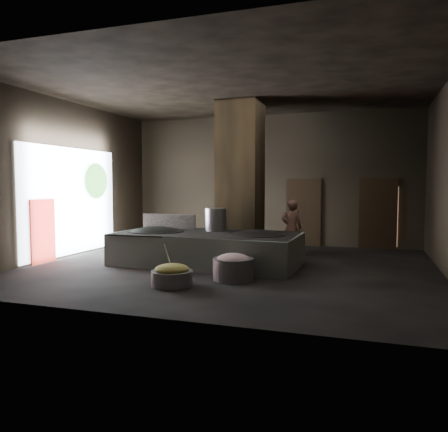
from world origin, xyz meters
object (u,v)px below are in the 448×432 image
(hearth_platform, at_px, (207,249))
(cook, at_px, (292,228))
(meat_basin, at_px, (233,269))
(veg_basin, at_px, (172,278))
(stock_pot, at_px, (216,220))
(wok_right, at_px, (258,238))
(wok_left, at_px, (156,234))

(hearth_platform, distance_m, cook, 2.76)
(meat_basin, bearing_deg, veg_basin, -138.97)
(cook, height_order, meat_basin, cook)
(cook, bearing_deg, hearth_platform, 29.56)
(cook, relative_size, meat_basin, 1.86)
(stock_pot, xyz_separation_m, veg_basin, (0.13, -3.04, -0.97))
(cook, bearing_deg, meat_basin, 62.44)
(wok_right, xyz_separation_m, stock_pot, (-1.30, 0.50, 0.38))
(hearth_platform, relative_size, meat_basin, 5.35)
(stock_pot, xyz_separation_m, meat_basin, (1.16, -2.14, -0.89))
(hearth_platform, height_order, veg_basin, hearth_platform)
(wok_right, bearing_deg, meat_basin, -94.72)
(wok_left, relative_size, stock_pot, 2.42)
(wok_right, distance_m, cook, 2.01)
(wok_left, xyz_separation_m, cook, (3.32, 2.04, 0.08))
(wok_right, bearing_deg, wok_left, -177.95)
(stock_pot, bearing_deg, hearth_platform, -95.19)
(wok_left, distance_m, wok_right, 2.80)
(wok_left, xyz_separation_m, veg_basin, (1.63, -2.44, -0.59))
(hearth_platform, xyz_separation_m, wok_right, (1.35, 0.05, 0.34))
(wok_left, distance_m, meat_basin, 3.12)
(hearth_platform, bearing_deg, veg_basin, -84.33)
(wok_right, xyz_separation_m, meat_basin, (-0.14, -1.64, -0.51))
(stock_pot, bearing_deg, meat_basin, -61.45)
(veg_basin, distance_m, meat_basin, 1.38)
(hearth_platform, height_order, wok_right, wok_right)
(hearth_platform, xyz_separation_m, stock_pot, (0.05, 0.55, 0.72))
(cook, xyz_separation_m, meat_basin, (-0.66, -3.58, -0.58))
(cook, distance_m, meat_basin, 3.68)
(hearth_platform, height_order, meat_basin, hearth_platform)
(hearth_platform, bearing_deg, meat_basin, -50.99)
(wok_left, xyz_separation_m, wok_right, (2.80, 0.10, 0.00))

